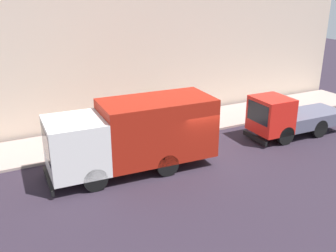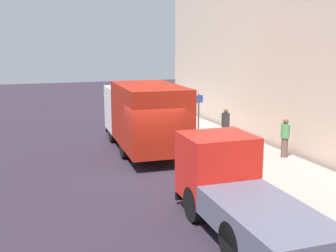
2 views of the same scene
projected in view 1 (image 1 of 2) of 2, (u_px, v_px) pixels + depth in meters
name	position (u px, v px, depth m)	size (l,w,h in m)	color
ground	(201.00, 161.00, 18.21)	(80.00, 80.00, 0.00)	#2B212E
sidewalk	(158.00, 128.00, 22.13)	(3.45, 30.00, 0.12)	#A69087
building_facade	(140.00, 37.00, 22.28)	(0.50, 30.00, 9.93)	beige
large_utility_truck	(135.00, 133.00, 16.82)	(2.89, 7.53, 3.17)	white
small_flatbed_truck	(288.00, 117.00, 20.80)	(2.11, 5.64, 2.36)	red
pedestrian_walking	(120.00, 120.00, 20.60)	(0.40, 0.40, 1.76)	black
pedestrian_standing	(157.00, 106.00, 22.97)	(0.47, 0.47, 1.67)	brown
street_sign_post	(115.00, 118.00, 19.20)	(0.44, 0.08, 2.44)	#4C5156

